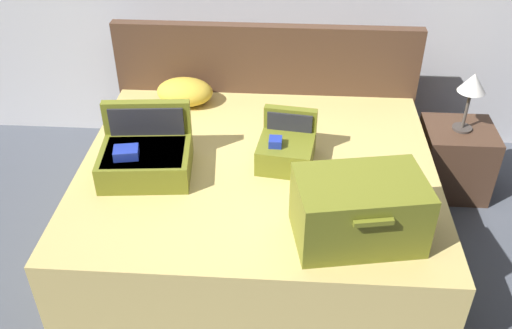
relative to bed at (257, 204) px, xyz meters
The scene contains 9 objects.
ground_plane 0.48m from the bed, 90.00° to the right, with size 12.00×12.00×0.00m, color #4C515B.
bed is the anchor object (origin of this frame).
headboard 0.91m from the bed, 90.00° to the left, with size 2.00×0.08×1.02m, color #4C3323.
hard_case_large 0.85m from the bed, 47.37° to the right, with size 0.63×0.46×0.32m.
hard_case_medium 0.71m from the bed, behind, with size 0.51×0.44×0.35m.
hard_case_small 0.40m from the bed, 18.30° to the left, with size 0.33×0.35×0.27m.
pillow_near_headboard 0.92m from the bed, 127.20° to the left, with size 0.36×0.26×0.17m, color gold.
nightstand 1.39m from the bed, 25.11° to the left, with size 0.44×0.40×0.47m, color #4C3323.
table_lamp 1.48m from the bed, 25.11° to the left, with size 0.17×0.17×0.39m.
Camera 1 is at (0.16, -2.15, 2.36)m, focal length 39.75 mm.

